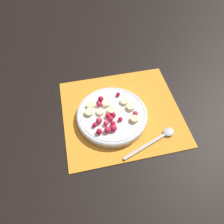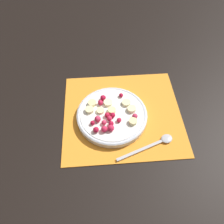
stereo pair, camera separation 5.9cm
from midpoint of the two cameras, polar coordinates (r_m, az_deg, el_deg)
ground_plane at (r=0.77m, az=0.27°, el=-0.32°), size 3.00×3.00×0.00m
placemat at (r=0.76m, az=0.27°, el=-0.18°), size 0.41×0.37×0.01m
fruit_bowl at (r=0.74m, az=-2.35°, el=-0.87°), size 0.24×0.24×0.04m
spoon at (r=0.71m, az=10.09°, el=-6.64°), size 0.19×0.09×0.01m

